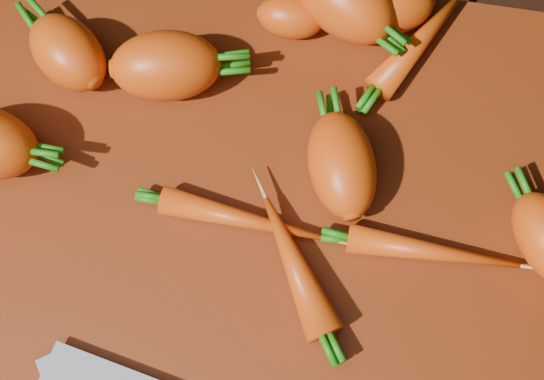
# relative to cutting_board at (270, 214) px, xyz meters

# --- Properties ---
(ground) EXTENTS (2.00, 2.00, 0.01)m
(ground) POSITION_rel_cutting_board_xyz_m (0.00, 0.00, -0.01)
(ground) COLOR black
(cutting_board) EXTENTS (0.50, 0.40, 0.01)m
(cutting_board) POSITION_rel_cutting_board_xyz_m (0.00, 0.00, 0.00)
(cutting_board) COLOR maroon
(cutting_board) RESTS_ON ground
(carrot_0) EXTENTS (0.09, 0.07, 0.05)m
(carrot_0) POSITION_rel_cutting_board_xyz_m (-0.09, 0.09, 0.03)
(carrot_0) COLOR #D8470B
(carrot_0) RESTS_ON cutting_board
(carrot_1) EXTENTS (0.08, 0.08, 0.05)m
(carrot_1) POSITION_rel_cutting_board_xyz_m (-0.17, 0.09, 0.03)
(carrot_1) COLOR #D8470B
(carrot_1) RESTS_ON cutting_board
(carrot_3) EXTENTS (0.07, 0.09, 0.05)m
(carrot_3) POSITION_rel_cutting_board_xyz_m (0.05, 0.03, 0.03)
(carrot_3) COLOR #D8470B
(carrot_3) RESTS_ON cutting_board
(carrot_4) EXTENTS (0.07, 0.06, 0.04)m
(carrot_4) POSITION_rel_cutting_board_xyz_m (0.07, 0.17, 0.03)
(carrot_4) COLOR #D8470B
(carrot_4) RESTS_ON cutting_board
(carrot_5) EXTENTS (0.05, 0.03, 0.03)m
(carrot_5) POSITION_rel_cutting_board_xyz_m (-0.01, 0.15, 0.02)
(carrot_5) COLOR #D8470B
(carrot_5) RESTS_ON cutting_board
(carrot_7) EXTENTS (0.08, 0.11, 0.02)m
(carrot_7) POSITION_rel_cutting_board_xyz_m (0.09, 0.15, 0.02)
(carrot_7) COLOR #D8470B
(carrot_7) RESTS_ON cutting_board
(carrot_8) EXTENTS (0.12, 0.02, 0.02)m
(carrot_8) POSITION_rel_cutting_board_xyz_m (0.12, -0.01, 0.02)
(carrot_8) COLOR #D8470B
(carrot_8) RESTS_ON cutting_board
(carrot_9) EXTENTS (0.08, 0.10, 0.03)m
(carrot_9) POSITION_rel_cutting_board_xyz_m (0.02, -0.04, 0.02)
(carrot_9) COLOR #D8470B
(carrot_9) RESTS_ON cutting_board
(carrot_11) EXTENTS (0.12, 0.03, 0.02)m
(carrot_11) POSITION_rel_cutting_board_xyz_m (-0.02, -0.01, 0.02)
(carrot_11) COLOR #D8470B
(carrot_11) RESTS_ON cutting_board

